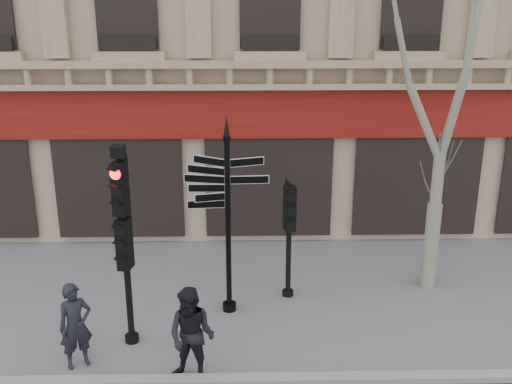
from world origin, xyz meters
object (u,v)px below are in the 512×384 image
(traffic_signal_main, at_px, (123,223))
(pedestrian_b, at_px, (192,336))
(plane_tree, at_px, (451,45))
(pedestrian_a, at_px, (75,326))
(fingerpost, at_px, (227,185))
(traffic_signal_secondary, at_px, (289,220))

(traffic_signal_main, distance_m, pedestrian_b, 2.39)
(plane_tree, bearing_deg, pedestrian_a, -157.77)
(plane_tree, bearing_deg, pedestrian_b, -146.20)
(traffic_signal_main, bearing_deg, fingerpost, 44.75)
(pedestrian_a, relative_size, pedestrian_b, 0.92)
(fingerpost, bearing_deg, traffic_signal_secondary, 32.46)
(traffic_signal_main, xyz_separation_m, traffic_signal_secondary, (3.16, 1.81, -0.65))
(pedestrian_a, bearing_deg, traffic_signal_secondary, 2.47)
(traffic_signal_secondary, distance_m, plane_tree, 4.93)
(plane_tree, bearing_deg, fingerpost, -167.37)
(plane_tree, xyz_separation_m, pedestrian_a, (-7.25, -2.96, -4.65))
(traffic_signal_secondary, height_order, pedestrian_b, traffic_signal_secondary)
(traffic_signal_secondary, xyz_separation_m, pedestrian_b, (-1.87, -3.05, -0.93))
(traffic_signal_secondary, relative_size, pedestrian_a, 1.61)
(fingerpost, height_order, traffic_signal_secondary, fingerpost)
(traffic_signal_main, height_order, traffic_signal_secondary, traffic_signal_main)
(pedestrian_a, bearing_deg, fingerpost, 5.58)
(pedestrian_b, bearing_deg, pedestrian_a, -175.10)
(fingerpost, distance_m, pedestrian_a, 3.85)
(fingerpost, relative_size, pedestrian_a, 2.60)
(fingerpost, xyz_separation_m, pedestrian_a, (-2.67, -1.94, -2.00))
(traffic_signal_main, relative_size, traffic_signal_secondary, 1.50)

